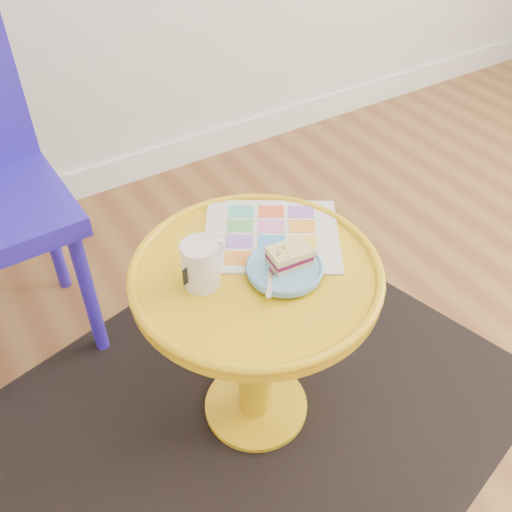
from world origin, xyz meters
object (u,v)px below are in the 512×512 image
side_table (256,316)px  mug (201,263)px  plate (285,269)px  newspaper (271,235)px

side_table → mug: bearing=165.7°
mug → plate: mug is taller
newspaper → mug: (-0.20, -0.05, 0.05)m
mug → plate: size_ratio=0.68×
mug → plate: 0.17m
plate → newspaper: bearing=68.8°
side_table → mug: (-0.11, 0.03, 0.20)m
newspaper → mug: mug is taller
mug → plate: (0.15, -0.07, -0.04)m
mug → plate: bearing=-44.8°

